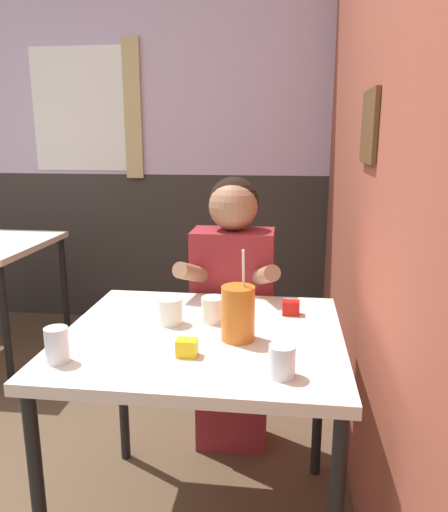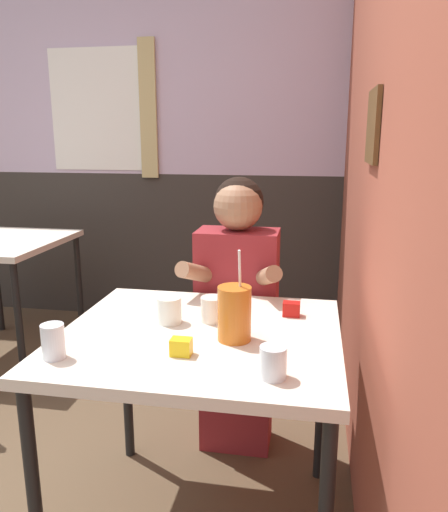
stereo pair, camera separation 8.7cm
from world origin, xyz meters
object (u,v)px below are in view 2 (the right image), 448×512
at_px(background_table, 2,254).
at_px(person_seated, 237,311).
at_px(cocktail_pitcher, 234,313).
at_px(main_table, 200,353).

height_order(background_table, person_seated, person_seated).
xyz_separation_m(person_seated, cocktail_pitcher, (0.08, -0.58, 0.20)).
bearing_deg(background_table, person_seated, -23.45).
bearing_deg(background_table, cocktail_pitcher, -37.35).
bearing_deg(cocktail_pitcher, background_table, 142.65).
distance_m(person_seated, cocktail_pitcher, 0.62).
relative_size(person_seated, cocktail_pitcher, 4.16).
xyz_separation_m(main_table, background_table, (-1.53, 1.22, -0.01)).
bearing_deg(person_seated, main_table, -94.28).
height_order(person_seated, cocktail_pitcher, person_seated).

